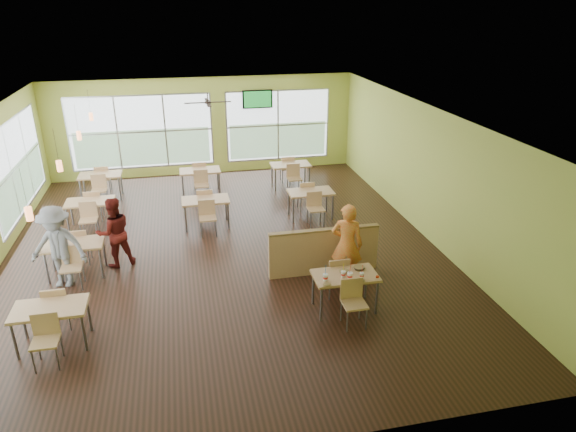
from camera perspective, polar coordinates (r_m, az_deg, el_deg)
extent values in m
plane|color=black|center=(12.32, -7.08, -3.75)|extent=(12.00, 12.00, 0.00)
plane|color=white|center=(11.25, -7.88, 10.96)|extent=(12.00, 12.00, 0.00)
cube|color=#BBC34F|center=(17.45, -9.33, 9.78)|extent=(10.00, 0.04, 3.20)
cube|color=#BBC34F|center=(6.39, -2.24, -14.77)|extent=(10.00, 0.04, 3.20)
cube|color=#BBC34F|center=(13.04, 15.04, 4.77)|extent=(0.04, 12.00, 3.20)
cube|color=white|center=(15.12, -27.78, 5.06)|extent=(0.02, 4.50, 2.35)
cube|color=white|center=(17.46, -15.94, 8.96)|extent=(4.50, 0.02, 2.35)
cube|color=white|center=(17.74, -1.12, 10.05)|extent=(3.50, 0.02, 2.35)
cube|color=#B7BABC|center=(13.25, -29.31, -3.05)|extent=(0.04, 9.40, 0.05)
cube|color=#B7BABC|center=(17.75, -8.26, 5.89)|extent=(8.00, 0.04, 0.05)
cube|color=tan|center=(9.73, 6.40, -6.58)|extent=(1.20, 0.70, 0.04)
cube|color=brown|center=(9.74, 6.39, -6.71)|extent=(1.22, 0.71, 0.01)
cylinder|color=slate|center=(9.54, 3.72, -9.75)|extent=(0.05, 0.05, 0.71)
cylinder|color=slate|center=(9.86, 9.85, -8.91)|extent=(0.05, 0.05, 0.71)
cylinder|color=slate|center=(10.02, 2.82, -8.00)|extent=(0.05, 0.05, 0.71)
cylinder|color=slate|center=(10.32, 8.67, -7.26)|extent=(0.05, 0.05, 0.71)
cube|color=tan|center=(10.32, 5.37, -6.47)|extent=(0.42, 0.42, 0.04)
cube|color=tan|center=(10.37, 5.10, -4.91)|extent=(0.42, 0.04, 0.40)
cube|color=tan|center=(9.43, 7.37, -9.67)|extent=(0.42, 0.42, 0.04)
cube|color=tan|center=(9.16, 7.84, -9.13)|extent=(0.42, 0.04, 0.40)
cube|color=tan|center=(11.05, 4.00, -4.01)|extent=(2.40, 0.12, 1.00)
cube|color=brown|center=(10.83, 4.07, -1.55)|extent=(2.40, 0.14, 0.04)
cube|color=tan|center=(9.60, -25.00, -9.28)|extent=(1.20, 0.70, 0.04)
cube|color=brown|center=(9.61, -24.98, -9.40)|extent=(1.22, 0.71, 0.01)
cylinder|color=slate|center=(9.71, -28.11, -12.18)|extent=(0.05, 0.05, 0.71)
cylinder|color=slate|center=(9.44, -21.71, -11.98)|extent=(0.05, 0.05, 0.71)
cylinder|color=slate|center=(10.17, -27.33, -10.34)|extent=(0.05, 0.05, 0.71)
cylinder|color=slate|center=(9.92, -21.25, -10.09)|extent=(0.05, 0.05, 0.71)
cube|color=tan|center=(10.20, -24.15, -9.00)|extent=(0.42, 0.42, 0.04)
cube|color=tan|center=(10.25, -24.16, -7.39)|extent=(0.42, 0.04, 0.40)
cube|color=tan|center=(9.30, -25.36, -12.52)|extent=(0.42, 0.42, 0.04)
cube|color=tan|center=(9.03, -25.84, -12.06)|extent=(0.42, 0.04, 0.40)
cube|color=tan|center=(11.76, -22.71, -2.88)|extent=(1.20, 0.70, 0.04)
cube|color=brown|center=(11.77, -22.69, -2.99)|extent=(1.22, 0.71, 0.01)
cylinder|color=slate|center=(11.79, -25.23, -5.31)|extent=(0.05, 0.05, 0.71)
cylinder|color=slate|center=(11.57, -20.03, -4.97)|extent=(0.05, 0.05, 0.71)
cylinder|color=slate|center=(12.29, -24.71, -4.06)|extent=(0.05, 0.05, 0.71)
cylinder|color=slate|center=(12.08, -19.73, -3.70)|extent=(0.05, 0.05, 0.71)
cube|color=tan|center=(12.37, -22.13, -2.96)|extent=(0.42, 0.42, 0.04)
cube|color=tan|center=(12.45, -22.15, -1.67)|extent=(0.42, 0.04, 0.40)
cube|color=tan|center=(11.40, -22.92, -5.33)|extent=(0.42, 0.42, 0.04)
cube|color=tan|center=(11.13, -23.24, -4.79)|extent=(0.42, 0.04, 0.40)
cube|color=tan|center=(14.04, -21.17, 1.50)|extent=(1.20, 0.70, 0.04)
cube|color=brown|center=(14.04, -21.15, 1.40)|extent=(1.22, 0.71, 0.01)
cylinder|color=slate|center=(14.00, -23.27, -0.55)|extent=(0.05, 0.05, 0.71)
cylinder|color=slate|center=(13.82, -18.90, -0.19)|extent=(0.05, 0.05, 0.71)
cylinder|color=slate|center=(14.53, -22.90, 0.34)|extent=(0.05, 0.05, 0.71)
cylinder|color=slate|center=(14.36, -18.69, 0.71)|extent=(0.05, 0.05, 0.71)
cube|color=tan|center=(14.64, -20.74, 1.25)|extent=(0.42, 0.42, 0.04)
cube|color=tan|center=(14.74, -20.77, 2.31)|extent=(0.42, 0.04, 0.40)
cube|color=tan|center=(13.63, -21.29, -0.43)|extent=(0.42, 0.42, 0.04)
cube|color=tan|center=(13.38, -21.53, 0.12)|extent=(0.42, 0.04, 0.40)
cube|color=tan|center=(16.09, -20.17, 4.31)|extent=(1.20, 0.70, 0.04)
cube|color=brown|center=(16.10, -20.16, 4.22)|extent=(1.22, 0.71, 0.01)
cylinder|color=slate|center=(16.03, -22.01, 2.53)|extent=(0.05, 0.05, 0.71)
cylinder|color=slate|center=(15.86, -18.18, 2.88)|extent=(0.05, 0.05, 0.71)
cylinder|color=slate|center=(16.57, -21.73, 3.22)|extent=(0.05, 0.05, 0.71)
cylinder|color=slate|center=(16.41, -18.02, 3.56)|extent=(0.05, 0.05, 0.71)
cube|color=tan|center=(16.69, -19.83, 3.99)|extent=(0.42, 0.42, 0.04)
cube|color=tan|center=(16.81, -19.86, 4.90)|extent=(0.42, 0.04, 0.40)
cube|color=tan|center=(15.66, -20.26, 2.71)|extent=(0.42, 0.42, 0.04)
cube|color=tan|center=(15.41, -20.45, 3.24)|extent=(0.42, 0.04, 0.40)
cube|color=tan|center=(13.38, -9.15, 1.78)|extent=(1.20, 0.70, 0.04)
cube|color=brown|center=(13.39, -9.14, 1.68)|extent=(1.22, 0.71, 0.01)
cylinder|color=slate|center=(13.24, -11.29, -0.37)|extent=(0.05, 0.05, 0.71)
cylinder|color=slate|center=(13.28, -6.65, 0.02)|extent=(0.05, 0.05, 0.71)
cylinder|color=slate|center=(13.77, -11.37, 0.57)|extent=(0.05, 0.05, 0.71)
cylinder|color=slate|center=(13.82, -6.90, 0.94)|extent=(0.05, 0.05, 0.71)
cube|color=tan|center=(13.99, -9.23, 1.51)|extent=(0.42, 0.42, 0.04)
cube|color=tan|center=(14.09, -9.34, 2.62)|extent=(0.42, 0.04, 0.40)
cube|color=tan|center=(12.97, -8.91, -0.23)|extent=(0.42, 0.42, 0.04)
cube|color=tan|center=(12.71, -8.91, 0.35)|extent=(0.42, 0.04, 0.40)
cube|color=tan|center=(15.74, -9.76, 5.01)|extent=(1.20, 0.70, 0.04)
cube|color=brown|center=(15.74, -9.75, 4.92)|extent=(1.22, 0.71, 0.01)
cylinder|color=slate|center=(15.57, -11.59, 3.21)|extent=(0.05, 0.05, 0.71)
cylinder|color=slate|center=(15.61, -7.63, 3.53)|extent=(0.05, 0.05, 0.71)
cylinder|color=slate|center=(16.12, -11.65, 3.89)|extent=(0.05, 0.05, 0.71)
cylinder|color=slate|center=(16.15, -7.82, 4.20)|extent=(0.05, 0.05, 0.71)
cube|color=tan|center=(16.34, -9.80, 4.65)|extent=(0.42, 0.42, 0.04)
cube|color=tan|center=(16.46, -9.89, 5.58)|extent=(0.42, 0.04, 0.40)
cube|color=tan|center=(15.30, -9.57, 3.39)|extent=(0.42, 0.42, 0.04)
cube|color=tan|center=(15.05, -9.58, 3.94)|extent=(0.42, 0.04, 0.40)
cube|color=tan|center=(13.78, 2.54, 2.70)|extent=(1.20, 0.70, 0.04)
cube|color=brown|center=(13.79, 2.54, 2.60)|extent=(1.22, 0.71, 0.01)
cylinder|color=slate|center=(13.53, 0.61, 0.63)|extent=(0.05, 0.05, 0.71)
cylinder|color=slate|center=(13.79, 4.99, 0.99)|extent=(0.05, 0.05, 0.71)
cylinder|color=slate|center=(14.05, 0.08, 1.51)|extent=(0.05, 0.05, 0.71)
cylinder|color=slate|center=(14.31, 4.31, 1.84)|extent=(0.05, 0.05, 0.71)
cube|color=tan|center=(14.37, 1.97, 2.40)|extent=(0.42, 0.42, 0.04)
cube|color=tan|center=(14.47, 1.80, 3.47)|extent=(0.42, 0.04, 0.40)
cube|color=tan|center=(13.38, 3.11, 0.77)|extent=(0.42, 0.42, 0.04)
cube|color=tan|center=(13.13, 3.35, 1.35)|extent=(0.42, 0.04, 0.40)
cube|color=tan|center=(16.08, 0.28, 5.73)|extent=(1.20, 0.70, 0.04)
cube|color=brown|center=(16.08, 0.28, 5.65)|extent=(1.22, 0.71, 0.01)
cylinder|color=slate|center=(15.82, -1.40, 4.00)|extent=(0.05, 0.05, 0.71)
cylinder|color=slate|center=(16.05, 2.39, 4.27)|extent=(0.05, 0.05, 0.71)
cylinder|color=slate|center=(16.36, -1.79, 4.65)|extent=(0.05, 0.05, 0.71)
cylinder|color=slate|center=(16.58, 1.89, 4.90)|extent=(0.05, 0.05, 0.71)
cube|color=tan|center=(16.67, -0.13, 5.36)|extent=(0.42, 0.42, 0.04)
cube|color=tan|center=(16.79, -0.27, 6.27)|extent=(0.42, 0.04, 0.40)
cube|color=tan|center=(15.65, 0.72, 4.17)|extent=(0.42, 0.42, 0.04)
cube|color=tan|center=(15.41, 0.88, 4.72)|extent=(0.42, 0.04, 0.40)
cylinder|color=#2D2119|center=(8.74, -27.30, 2.64)|extent=(0.01, 0.01, 0.70)
cylinder|color=#FF8C4C|center=(8.87, -26.84, 0.22)|extent=(0.11, 0.11, 0.22)
cylinder|color=#2D2119|center=(11.07, -24.38, 7.06)|extent=(0.01, 0.01, 0.70)
cylinder|color=#FF8C4C|center=(11.17, -24.05, 5.09)|extent=(0.11, 0.11, 0.22)
cylinder|color=#2D2119|center=(13.46, -22.46, 9.91)|extent=(0.01, 0.01, 0.70)
cylinder|color=#FF8C4C|center=(13.55, -22.21, 8.27)|extent=(0.11, 0.11, 0.22)
cylinder|color=#2D2119|center=(15.59, -21.25, 11.69)|extent=(0.01, 0.01, 0.70)
cylinder|color=#FF8C4C|center=(15.67, -21.04, 10.26)|extent=(0.11, 0.11, 0.22)
cylinder|color=#2D2119|center=(14.22, -8.93, 12.92)|extent=(0.03, 0.03, 0.24)
cylinder|color=#2D2119|center=(14.24, -8.90, 12.36)|extent=(0.16, 0.16, 0.06)
cube|color=#2D2119|center=(14.26, -7.46, 12.46)|extent=(0.55, 0.10, 0.01)
cube|color=#2D2119|center=(14.58, -9.00, 12.60)|extent=(0.10, 0.55, 0.01)
cube|color=#2D2119|center=(14.22, -10.33, 12.26)|extent=(0.55, 0.10, 0.01)
cube|color=#2D2119|center=(13.90, -8.79, 12.11)|extent=(0.10, 0.55, 0.01)
cube|color=black|center=(17.36, -3.42, 12.84)|extent=(1.00, 0.06, 0.60)
cube|color=#1C822E|center=(17.32, -3.40, 12.82)|extent=(0.90, 0.01, 0.52)
imported|color=#F5471B|center=(10.54, 6.55, -3.17)|extent=(0.76, 0.65, 1.77)
imported|color=#5A1611|center=(11.85, -18.75, -1.72)|extent=(0.93, 0.82, 1.60)
imported|color=slate|center=(11.38, -24.19, -3.16)|extent=(1.26, 0.90, 1.76)
cone|color=white|center=(9.45, 4.17, -6.85)|extent=(0.10, 0.10, 0.13)
cylinder|color=red|center=(9.45, 4.17, -6.84)|extent=(0.09, 0.09, 0.04)
cylinder|color=white|center=(9.42, 4.18, -6.48)|extent=(0.10, 0.10, 0.01)
cylinder|color=blue|center=(9.36, 4.20, -5.89)|extent=(0.02, 0.06, 0.23)
cone|color=white|center=(9.60, 6.15, -6.47)|extent=(0.09, 0.09, 0.12)
cylinder|color=red|center=(9.60, 6.15, -6.46)|extent=(0.08, 0.08, 0.03)
cylinder|color=white|center=(9.57, 6.17, -6.14)|extent=(0.09, 0.09, 0.01)
cylinder|color=yellow|center=(9.52, 6.19, -5.61)|extent=(0.02, 0.05, 0.21)
cone|color=white|center=(9.54, 6.89, -6.66)|extent=(0.10, 0.10, 0.13)
cylinder|color=red|center=(9.53, 6.89, -6.65)|extent=(0.09, 0.09, 0.04)
cylinder|color=white|center=(9.50, 6.91, -6.28)|extent=(0.10, 0.10, 0.01)
cylinder|color=red|center=(9.44, 6.95, -5.66)|extent=(0.01, 0.06, 0.24)
cone|color=white|center=(9.61, 8.19, -6.58)|extent=(0.08, 0.08, 0.11)
cylinder|color=red|center=(9.61, 8.19, -6.57)|extent=(0.08, 0.08, 0.03)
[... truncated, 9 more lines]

